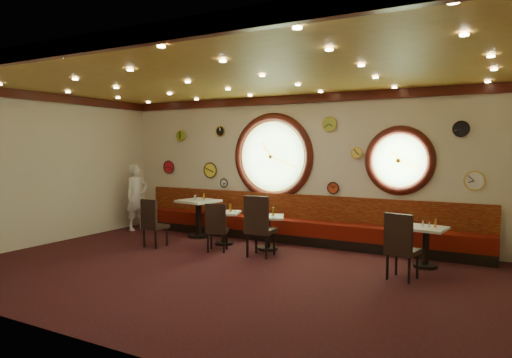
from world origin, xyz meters
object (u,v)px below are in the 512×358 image
table_c (268,228)px  waiter (137,197)px  condiment_c_salt (267,213)px  condiment_a_salt (195,197)px  chair_c (259,222)px  condiment_d_salt (423,224)px  condiment_c_pepper (266,213)px  condiment_d_pepper (429,225)px  table_a (198,214)px  condiment_b_pepper (225,210)px  condiment_c_bottle (273,212)px  table_b (224,224)px  chair_a (152,220)px  condiment_a_pepper (195,198)px  condiment_d_bottle (435,223)px  table_d (426,242)px  condiment_b_salt (222,209)px  condiment_b_bottle (230,208)px  condiment_a_bottle (204,196)px  chair_b (216,224)px  chair_d (401,242)px

table_c → waiter: size_ratio=0.50×
condiment_c_salt → waiter: size_ratio=0.07×
condiment_a_salt → chair_c: bearing=-25.1°
condiment_c_salt → condiment_d_salt: 2.99m
condiment_c_pepper → condiment_d_pepper: bearing=2.5°
table_a → condiment_b_pepper: table_a is taller
condiment_b_pepper → condiment_d_salt: bearing=2.0°
condiment_c_bottle → table_b: bearing=-177.0°
table_b → condiment_b_pepper: bearing=1.4°
chair_a → condiment_a_salt: 1.41m
condiment_a_pepper → condiment_d_bottle: (5.16, -0.14, -0.14)m
condiment_c_pepper → waiter: size_ratio=0.07×
table_d → condiment_d_pepper: bearing=-10.6°
chair_a → condiment_b_salt: size_ratio=6.30×
condiment_c_pepper → table_b: bearing=178.4°
condiment_c_pepper → condiment_b_bottle: 0.88m
condiment_a_salt → condiment_c_salt: condiment_a_salt is taller
condiment_d_bottle → condiment_c_bottle: bearing=-178.2°
condiment_a_pepper → condiment_b_pepper: bearing=-16.4°
condiment_c_pepper → condiment_c_salt: bearing=109.6°
condiment_a_salt → condiment_a_bottle: condiment_a_bottle is taller
condiment_d_salt → table_a: bearing=177.1°
table_a → condiment_a_bottle: 0.41m
condiment_b_bottle → condiment_b_salt: bearing=-173.8°
waiter → table_a: bearing=-80.1°
chair_a → waiter: waiter is taller
table_c → condiment_c_salt: size_ratio=7.45×
condiment_b_salt → condiment_c_bottle: (1.18, 0.05, 0.02)m
table_a → table_c: table_a is taller
condiment_b_salt → condiment_c_bottle: 1.18m
table_c → condiment_c_pepper: condiment_c_pepper is taller
table_b → condiment_c_bottle: bearing=3.0°
table_b → condiment_c_pepper: size_ratio=7.34×
condiment_c_salt → condiment_d_bottle: bearing=1.7°
table_a → waiter: size_ratio=0.55×
chair_b → waiter: 3.29m
table_a → condiment_b_salt: (0.90, -0.37, 0.21)m
chair_c → condiment_c_salt: 0.73m
condiment_b_pepper → condiment_d_bottle: (4.15, 0.15, 0.03)m
chair_b → condiment_b_bottle: size_ratio=3.51×
condiment_d_salt → condiment_c_pepper: size_ratio=0.93×
condiment_a_pepper → condiment_d_bottle: 5.16m
condiment_a_salt → condiment_c_salt: bearing=-9.6°
condiment_c_pepper → condiment_b_bottle: condiment_b_bottle is taller
chair_d → condiment_b_salt: size_ratio=6.63×
table_b → condiment_a_salt: condiment_a_salt is taller
table_b → condiment_b_pepper: size_ratio=8.91×
chair_a → condiment_c_salt: bearing=28.3°
condiment_b_bottle → chair_b: bearing=-81.3°
condiment_d_pepper → condiment_d_salt: bearing=162.3°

